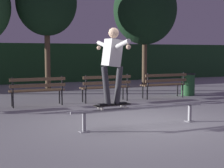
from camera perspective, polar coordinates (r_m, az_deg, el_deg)
ground_plane at (r=7.34m, az=3.93°, el=-6.88°), size 90.00×90.00×0.00m
hedge_backdrop at (r=17.51m, az=-12.10°, el=3.61°), size 24.00×1.20×2.02m
grind_rail at (r=7.02m, az=5.01°, el=-4.65°), size 3.08×0.18×0.43m
skateboard at (r=6.72m, az=0.05°, el=-3.68°), size 0.79×0.25×0.09m
skateboarder at (r=6.63m, az=0.07°, el=4.33°), size 0.63×1.41×1.56m
park_bench_left_center at (r=9.79m, az=-12.85°, el=-0.68°), size 1.60×0.42×0.88m
park_bench_right_center at (r=10.37m, az=-1.07°, el=-0.19°), size 1.60×0.42×0.88m
park_bench_rightmost at (r=11.34m, az=9.09°, el=0.24°), size 1.60×0.42×0.88m
tree_far_right at (r=15.30m, az=5.76°, el=12.72°), size 2.87×2.87×5.07m
tree_behind_benches at (r=13.63m, az=-11.33°, el=13.73°), size 2.41×2.41×4.88m
trash_can at (r=12.29m, az=13.10°, el=-0.01°), size 0.52×0.52×0.80m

